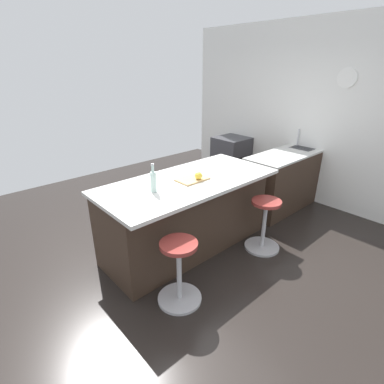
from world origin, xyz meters
name	(u,v)px	position (x,y,z in m)	size (l,w,h in m)	color
ground_plane	(183,253)	(0.00, 0.00, 0.00)	(7.11, 7.11, 0.00)	black
interior_partition_left	(310,115)	(-2.73, 0.00, 1.42)	(0.15, 4.97, 2.84)	silver
sink_cabinet	(293,176)	(-2.39, 0.05, 0.46)	(2.05, 0.60, 1.19)	#38281E
oven_range	(231,159)	(-2.38, -1.32, 0.44)	(0.60, 0.61, 0.88)	#38383D
kitchen_island	(187,213)	(-0.15, -0.10, 0.47)	(2.17, 1.00, 0.93)	#38281E
stool_by_window	(264,226)	(-0.83, 0.58, 0.32)	(0.44, 0.44, 0.67)	#B7B7BC
stool_middle	(179,274)	(0.54, 0.58, 0.32)	(0.44, 0.44, 0.67)	#B7B7BC
cutting_board	(192,179)	(-0.17, -0.02, 0.94)	(0.36, 0.24, 0.02)	tan
apple_yellow	(199,176)	(-0.21, 0.05, 1.00)	(0.09, 0.09, 0.09)	gold
water_bottle	(153,181)	(0.37, -0.03, 1.06)	(0.06, 0.06, 0.31)	silver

